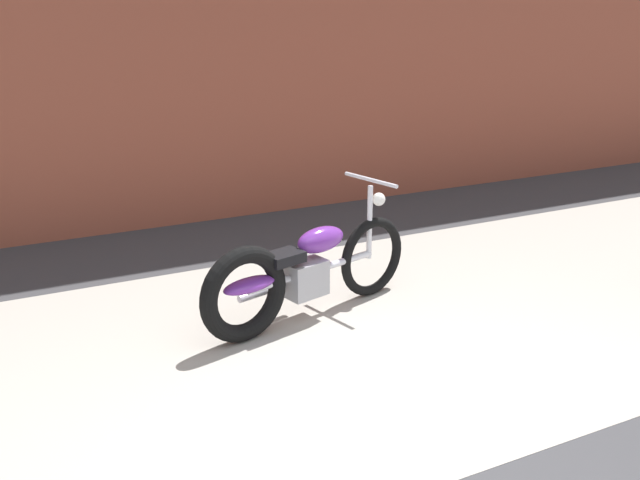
% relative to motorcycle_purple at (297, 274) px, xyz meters
% --- Properties ---
extents(sidewalk_slab, '(36.00, 3.50, 0.01)m').
position_rel_motorcycle_purple_xyz_m(sidewalk_slab, '(-0.06, -0.35, -0.40)').
color(sidewalk_slab, '#9E998E').
rests_on(sidewalk_slab, ground).
extents(motorcycle_purple, '(1.97, 0.76, 1.03)m').
position_rel_motorcycle_purple_xyz_m(motorcycle_purple, '(0.00, 0.00, 0.00)').
color(motorcycle_purple, black).
rests_on(motorcycle_purple, ground).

